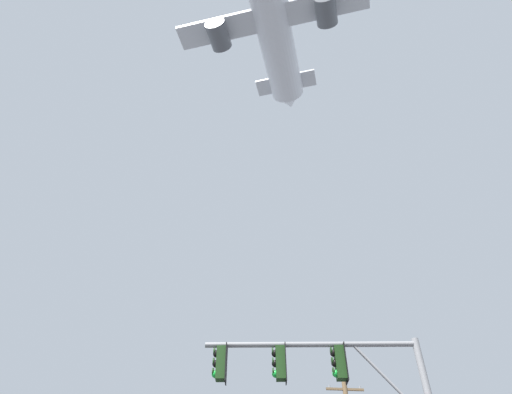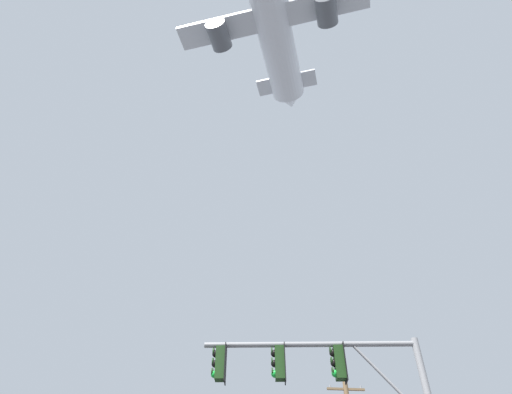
% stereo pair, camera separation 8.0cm
% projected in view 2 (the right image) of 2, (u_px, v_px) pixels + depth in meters
% --- Properties ---
extents(airplane, '(22.45, 29.07, 8.09)m').
position_uv_depth(airplane, '(270.00, 10.00, 51.06)').
color(airplane, white).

